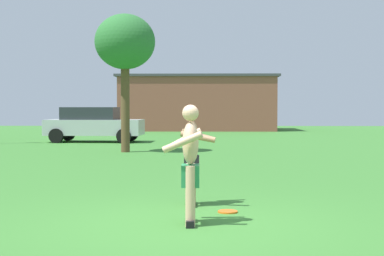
# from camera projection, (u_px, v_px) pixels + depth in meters

# --- Properties ---
(ground_plane) EXTENTS (80.00, 80.00, 0.00)m
(ground_plane) POSITION_uv_depth(u_px,v_px,m) (188.00, 224.00, 7.66)
(ground_plane) COLOR #38752D
(player_near) EXTENTS (0.56, 0.66, 1.60)m
(player_near) POSITION_uv_depth(u_px,v_px,m) (192.00, 153.00, 9.11)
(player_near) COLOR black
(player_near) RESTS_ON ground_plane
(player_in_green) EXTENTS (0.55, 0.61, 1.62)m
(player_in_green) POSITION_uv_depth(u_px,v_px,m) (190.00, 162.00, 7.63)
(player_in_green) COLOR black
(player_in_green) RESTS_ON ground_plane
(frisbee) EXTENTS (0.30, 0.30, 0.03)m
(frisbee) POSITION_uv_depth(u_px,v_px,m) (228.00, 212.00, 8.50)
(frisbee) COLOR orange
(frisbee) RESTS_ON ground_plane
(car_silver_near_post) EXTENTS (4.38, 2.20, 1.58)m
(car_silver_near_post) POSITION_uv_depth(u_px,v_px,m) (94.00, 124.00, 25.65)
(car_silver_near_post) COLOR silver
(car_silver_near_post) RESTS_ON ground_plane
(outbuilding_behind_lot) EXTENTS (10.77, 5.60, 3.74)m
(outbuilding_behind_lot) POSITION_uv_depth(u_px,v_px,m) (198.00, 103.00, 39.09)
(outbuilding_behind_lot) COLOR brown
(outbuilding_behind_lot) RESTS_ON ground_plane
(tree_left_field) EXTENTS (2.11, 2.11, 4.84)m
(tree_left_field) POSITION_uv_depth(u_px,v_px,m) (125.00, 44.00, 19.78)
(tree_left_field) COLOR brown
(tree_left_field) RESTS_ON ground_plane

